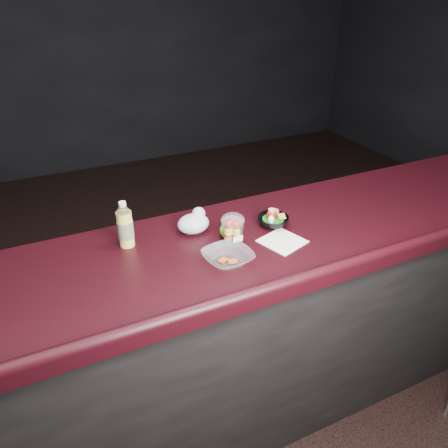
{
  "coord_description": "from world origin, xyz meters",
  "views": [
    {
      "loc": [
        -0.64,
        -1.08,
        1.98
      ],
      "look_at": [
        0.04,
        0.33,
        1.1
      ],
      "focal_mm": 35.0,
      "sensor_mm": 36.0,
      "label": 1
    }
  ],
  "objects_px": {
    "lemonade_bottle": "(125,228)",
    "snack_bowl": "(273,220)",
    "takeout_bowl": "(228,258)",
    "fruit_cup": "(233,229)",
    "green_apple": "(228,230)"
  },
  "relations": [
    {
      "from": "lemonade_bottle",
      "to": "snack_bowl",
      "type": "relative_size",
      "value": 1.19
    },
    {
      "from": "lemonade_bottle",
      "to": "takeout_bowl",
      "type": "height_order",
      "value": "lemonade_bottle"
    },
    {
      "from": "green_apple",
      "to": "snack_bowl",
      "type": "height_order",
      "value": "same"
    },
    {
      "from": "takeout_bowl",
      "to": "lemonade_bottle",
      "type": "bearing_deg",
      "value": 137.51
    },
    {
      "from": "snack_bowl",
      "to": "takeout_bowl",
      "type": "height_order",
      "value": "snack_bowl"
    },
    {
      "from": "fruit_cup",
      "to": "green_apple",
      "type": "xyz_separation_m",
      "value": [
        0.01,
        0.05,
        -0.04
      ]
    },
    {
      "from": "fruit_cup",
      "to": "takeout_bowl",
      "type": "relative_size",
      "value": 0.67
    },
    {
      "from": "snack_bowl",
      "to": "takeout_bowl",
      "type": "relative_size",
      "value": 0.8
    },
    {
      "from": "snack_bowl",
      "to": "takeout_bowl",
      "type": "bearing_deg",
      "value": -150.18
    },
    {
      "from": "lemonade_bottle",
      "to": "green_apple",
      "type": "xyz_separation_m",
      "value": [
        0.4,
        -0.12,
        -0.05
      ]
    },
    {
      "from": "green_apple",
      "to": "takeout_bowl",
      "type": "xyz_separation_m",
      "value": [
        -0.08,
        -0.17,
        -0.01
      ]
    },
    {
      "from": "lemonade_bottle",
      "to": "takeout_bowl",
      "type": "distance_m",
      "value": 0.44
    },
    {
      "from": "lemonade_bottle",
      "to": "snack_bowl",
      "type": "xyz_separation_m",
      "value": [
        0.63,
        -0.12,
        -0.06
      ]
    },
    {
      "from": "lemonade_bottle",
      "to": "snack_bowl",
      "type": "height_order",
      "value": "lemonade_bottle"
    },
    {
      "from": "green_apple",
      "to": "takeout_bowl",
      "type": "bearing_deg",
      "value": -116.49
    }
  ]
}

